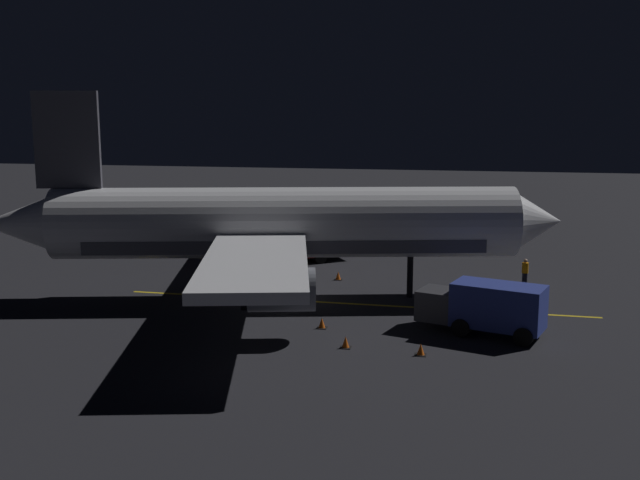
% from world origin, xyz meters
% --- Properties ---
extents(ground_plane, '(180.00, 180.00, 0.20)m').
position_xyz_m(ground_plane, '(0.00, 0.00, -0.10)').
color(ground_plane, black).
extents(apron_guide_stripe, '(0.85, 26.76, 0.01)m').
position_xyz_m(apron_guide_stripe, '(0.58, 4.00, 0.00)').
color(apron_guide_stripe, gold).
rests_on(apron_guide_stripe, ground_plane).
extents(airliner, '(30.23, 33.33, 11.85)m').
position_xyz_m(airliner, '(0.13, -0.55, 4.26)').
color(airliner, white).
rests_on(airliner, ground_plane).
extents(baggage_truck, '(3.88, 6.44, 2.57)m').
position_xyz_m(baggage_truck, '(4.98, 11.23, 1.31)').
color(baggage_truck, navy).
rests_on(baggage_truck, ground_plane).
extents(catering_truck, '(5.15, 6.44, 2.35)m').
position_xyz_m(catering_truck, '(-10.20, -1.23, 1.23)').
color(catering_truck, maroon).
rests_on(catering_truck, ground_plane).
extents(ground_crew_worker, '(0.40, 0.40, 1.74)m').
position_xyz_m(ground_crew_worker, '(-5.58, 13.84, 0.89)').
color(ground_crew_worker, black).
rests_on(ground_crew_worker, ground_plane).
extents(traffic_cone_near_left, '(0.50, 0.50, 0.55)m').
position_xyz_m(traffic_cone_near_left, '(8.37, 4.82, 0.25)').
color(traffic_cone_near_left, '#EA590F').
rests_on(traffic_cone_near_left, ground_plane).
extents(traffic_cone_near_right, '(0.50, 0.50, 0.55)m').
position_xyz_m(traffic_cone_near_right, '(8.76, 8.30, 0.25)').
color(traffic_cone_near_right, '#EA590F').
rests_on(traffic_cone_near_right, ground_plane).
extents(traffic_cone_under_wing, '(0.50, 0.50, 0.55)m').
position_xyz_m(traffic_cone_under_wing, '(5.52, 3.16, 0.25)').
color(traffic_cone_under_wing, '#EA590F').
rests_on(traffic_cone_under_wing, ground_plane).
extents(traffic_cone_far, '(0.50, 0.50, 0.55)m').
position_xyz_m(traffic_cone_far, '(-5.12, 2.20, 0.25)').
color(traffic_cone_far, '#EA590F').
rests_on(traffic_cone_far, ground_plane).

